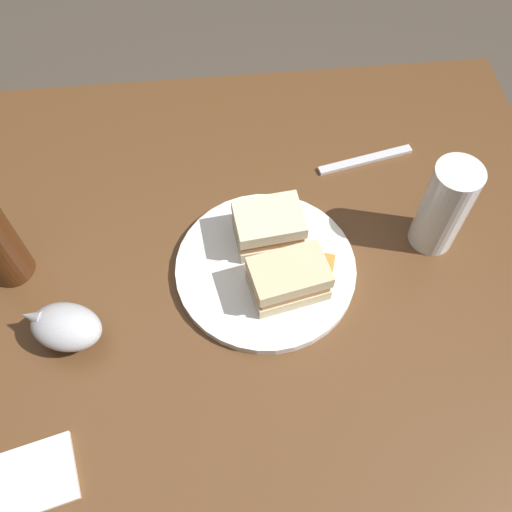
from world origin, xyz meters
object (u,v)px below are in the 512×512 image
(napkin, at_px, (33,478))
(fork, at_px, (365,160))
(plate, at_px, (266,268))
(sandwich_half_right, at_px, (269,227))
(gravy_boat, at_px, (65,327))
(sandwich_half_left, at_px, (289,279))
(pint_glass, at_px, (442,212))

(napkin, height_order, fork, napkin)
(napkin, bearing_deg, plate, 40.07)
(sandwich_half_right, bearing_deg, gravy_boat, -155.86)
(plate, bearing_deg, fork, 45.88)
(sandwich_half_left, xyz_separation_m, napkin, (-0.37, -0.24, -0.04))
(pint_glass, distance_m, napkin, 0.70)
(pint_glass, xyz_separation_m, napkin, (-0.62, -0.32, -0.07))
(gravy_boat, bearing_deg, sandwich_half_right, 24.14)
(plate, height_order, sandwich_half_right, sandwich_half_right)
(gravy_boat, bearing_deg, pint_glass, 12.06)
(sandwich_half_left, distance_m, gravy_boat, 0.33)
(sandwich_half_right, height_order, pint_glass, pint_glass)
(pint_glass, xyz_separation_m, gravy_boat, (-0.58, -0.12, -0.03))
(pint_glass, bearing_deg, sandwich_half_left, -162.07)
(plate, bearing_deg, pint_glass, 7.52)
(sandwich_half_left, distance_m, pint_glass, 0.26)
(pint_glass, bearing_deg, sandwich_half_right, 176.79)
(plate, distance_m, sandwich_half_right, 0.07)
(plate, height_order, sandwich_half_left, sandwich_half_left)
(sandwich_half_right, height_order, gravy_boat, sandwich_half_right)
(sandwich_half_right, distance_m, fork, 0.26)
(pint_glass, height_order, gravy_boat, pint_glass)
(sandwich_half_left, relative_size, pint_glass, 0.74)
(sandwich_half_right, relative_size, gravy_boat, 0.89)
(sandwich_half_left, bearing_deg, gravy_boat, -172.58)
(sandwich_half_left, height_order, pint_glass, pint_glass)
(sandwich_half_left, distance_m, napkin, 0.44)
(sandwich_half_left, xyz_separation_m, sandwich_half_right, (-0.02, 0.10, 0.00))
(plate, xyz_separation_m, gravy_boat, (-0.30, -0.09, 0.03))
(plate, distance_m, fork, 0.30)
(plate, bearing_deg, sandwich_half_right, 79.40)
(plate, relative_size, gravy_boat, 2.26)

